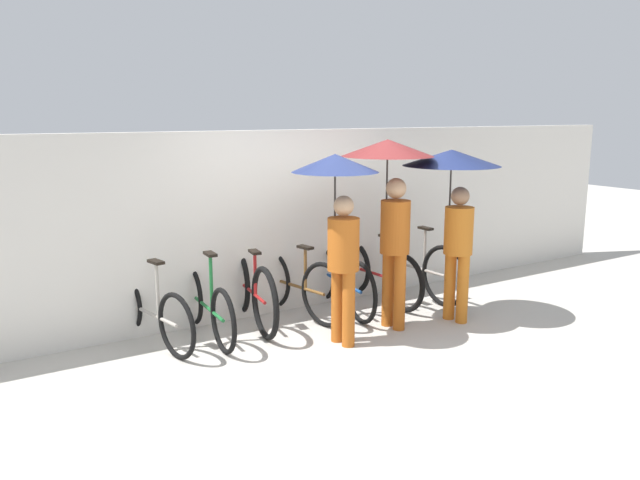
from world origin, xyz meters
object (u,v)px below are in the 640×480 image
Objects in this scene: parked_bicycle_1 at (206,305)px; parked_bicycle_3 at (296,285)px; parked_bicycle_4 at (340,280)px; pedestrian_leading at (338,201)px; parked_bicycle_0 at (149,311)px; pedestrian_center at (390,182)px; parked_bicycle_2 at (251,290)px; parked_bicycle_6 at (414,266)px; pedestrian_trailing at (454,184)px; parked_bicycle_5 at (376,273)px.

parked_bicycle_3 is (1.13, 0.10, 0.03)m from parked_bicycle_1.
parked_bicycle_4 is 1.51m from pedestrian_leading.
pedestrian_center reaches higher than parked_bicycle_0.
pedestrian_center is at bearing 4.20° from pedestrian_leading.
parked_bicycle_6 is (2.27, -0.09, -0.00)m from parked_bicycle_2.
parked_bicycle_2 reaches higher than parked_bicycle_6.
parked_bicycle_1 is at bearing 98.18° from parked_bicycle_4.
parked_bicycle_2 is 1.03× the size of parked_bicycle_3.
parked_bicycle_2 is 0.57m from parked_bicycle_3.
parked_bicycle_0 is 1.01× the size of parked_bicycle_1.
parked_bicycle_2 is at bearing 78.45° from parked_bicycle_3.
parked_bicycle_4 is (2.28, -0.09, 0.02)m from parked_bicycle_0.
pedestrian_trailing is (1.49, -0.07, 0.09)m from pedestrian_leading.
parked_bicycle_4 is 1.14m from parked_bicycle_6.
pedestrian_trailing is (0.88, -0.92, 1.19)m from parked_bicycle_4.
pedestrian_trailing is (2.02, -1.01, 1.16)m from parked_bicycle_2.
parked_bicycle_5 is at bearing 83.50° from parked_bicycle_6.
pedestrian_center reaches higher than parked_bicycle_2.
parked_bicycle_4 is (1.70, 0.02, 0.02)m from parked_bicycle_1.
parked_bicycle_6 is at bearing -103.23° from parked_bicycle_3.
parked_bicycle_4 is 1.45m from pedestrian_center.
pedestrian_leading is 1.49m from pedestrian_trailing.
parked_bicycle_1 is 0.97× the size of parked_bicycle_2.
parked_bicycle_3 is at bearing 82.98° from pedestrian_leading.
parked_bicycle_2 is at bearing 114.51° from pedestrian_leading.
parked_bicycle_2 is (0.57, 0.11, 0.04)m from parked_bicycle_1.
pedestrian_center is at bearing 148.11° from parked_bicycle_5.
pedestrian_leading is 0.94× the size of pedestrian_center.
pedestrian_leading is at bearing 152.25° from parked_bicycle_4.
pedestrian_trailing is (0.74, -0.19, -0.05)m from pedestrian_center.
parked_bicycle_2 is at bearing -75.75° from parked_bicycle_1.
pedestrian_trailing reaches higher than parked_bicycle_1.
parked_bicycle_1 is 0.58m from parked_bicycle_2.
parked_bicycle_4 reaches higher than parked_bicycle_6.
parked_bicycle_6 is at bearing -86.13° from parked_bicycle_1.
pedestrian_leading is (1.10, -0.84, 1.11)m from parked_bicycle_1.
parked_bicycle_3 is 0.86× the size of pedestrian_leading.
parked_bicycle_6 is at bearing -83.99° from parked_bicycle_2.
parked_bicycle_0 is 2.22m from pedestrian_leading.
parked_bicycle_5 is (0.57, 0.04, -0.00)m from parked_bicycle_4.
parked_bicycle_4 is (1.14, -0.09, -0.03)m from parked_bicycle_2.
parked_bicycle_2 is 1.14m from parked_bicycle_4.
pedestrian_leading is at bearing -130.49° from parked_bicycle_0.
parked_bicycle_6 is at bearing -102.53° from parked_bicycle_0.
parked_bicycle_5 is 0.87× the size of pedestrian_trailing.
parked_bicycle_5 is at bearing -101.95° from parked_bicycle_0.
pedestrian_leading reaches higher than parked_bicycle_0.
parked_bicycle_3 is 2.12m from pedestrian_trailing.
parked_bicycle_6 is 0.90× the size of pedestrian_center.
pedestrian_trailing is (1.45, -1.00, 1.18)m from parked_bicycle_3.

